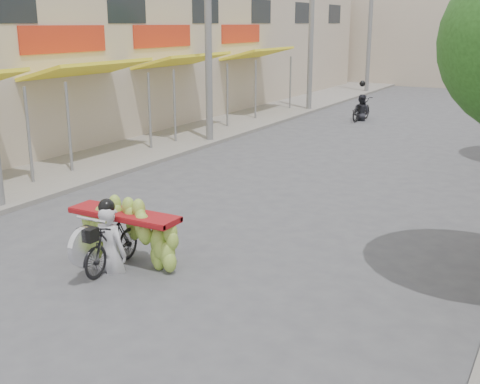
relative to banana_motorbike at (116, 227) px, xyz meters
name	(u,v)px	position (x,y,z in m)	size (l,w,h in m)	color
ground	(89,319)	(0.91, -1.73, -0.72)	(120.00, 120.00, 0.00)	#4D4D52
sidewalk_left	(215,125)	(-6.09, 13.27, -0.66)	(4.00, 60.00, 0.12)	gray
shophouse_row_left	(100,50)	(-11.08, 12.25, 2.28)	(9.77, 40.00, 6.00)	#C1B098
utility_pole_mid	(208,24)	(-4.49, 10.27, 3.31)	(0.60, 0.24, 8.00)	slate
utility_pole_far	(311,24)	(-4.49, 19.27, 3.31)	(0.60, 0.24, 8.00)	slate
utility_pole_back	(370,24)	(-4.49, 28.27, 3.31)	(0.60, 0.24, 8.00)	slate
banana_motorbike	(116,227)	(0.00, 0.00, 0.00)	(2.20, 1.77, 2.14)	black
bg_motorbike_a	(361,104)	(-1.43, 17.73, 0.01)	(0.82, 1.76, 1.95)	black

